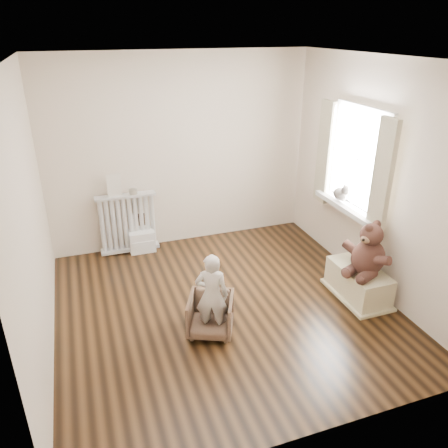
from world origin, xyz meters
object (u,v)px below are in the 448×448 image
object	(u,v)px
armchair	(211,315)
plush_cat	(341,193)
toy_bench	(358,281)
teddy_bear	(369,248)
toy_vanity	(141,232)
child	(212,295)
radiator	(128,225)

from	to	relation	value
armchair	plush_cat	world-z (taller)	plush_cat
toy_bench	teddy_bear	bearing A→B (deg)	-88.66
toy_bench	teddy_bear	distance (m)	0.48
teddy_bear	plush_cat	bearing A→B (deg)	58.49
armchair	toy_bench	xyz separation A→B (m)	(1.79, 0.06, -0.01)
toy_vanity	toy_bench	bearing A→B (deg)	-42.08
armchair	child	distance (m)	0.27
plush_cat	radiator	bearing A→B (deg)	163.00
armchair	teddy_bear	distance (m)	1.86
child	toy_vanity	bearing A→B (deg)	-55.48
teddy_bear	plush_cat	size ratio (longest dim) A/B	2.15
radiator	toy_bench	xyz separation A→B (m)	(2.32, -1.98, -0.19)
armchair	plush_cat	xyz separation A→B (m)	(1.93, 0.79, 0.79)
plush_cat	teddy_bear	bearing A→B (deg)	-89.51
armchair	toy_bench	bearing A→B (deg)	26.39
toy_vanity	toy_bench	distance (m)	2.91
radiator	toy_vanity	xyz separation A→B (m)	(0.16, -0.03, -0.11)
child	toy_bench	xyz separation A→B (m)	(1.79, 0.11, -0.27)
toy_vanity	plush_cat	size ratio (longest dim) A/B	1.93
armchair	plush_cat	bearing A→B (deg)	46.60
radiator	plush_cat	distance (m)	2.83
radiator	teddy_bear	size ratio (longest dim) A/B	1.38
child	plush_cat	distance (m)	2.17
toy_vanity	child	world-z (taller)	child
toy_vanity	child	distance (m)	2.10
toy_bench	toy_vanity	bearing A→B (deg)	137.92
teddy_bear	armchair	bearing A→B (deg)	156.77
radiator	child	world-z (taller)	child
child	teddy_bear	world-z (taller)	teddy_bear
toy_vanity	teddy_bear	world-z (taller)	teddy_bear
radiator	toy_bench	bearing A→B (deg)	-40.46
toy_vanity	radiator	bearing A→B (deg)	169.48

